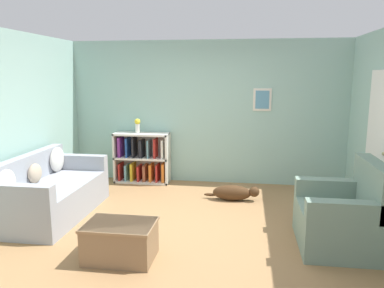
{
  "coord_description": "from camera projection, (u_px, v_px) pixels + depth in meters",
  "views": [
    {
      "loc": [
        0.73,
        -4.58,
        1.98
      ],
      "look_at": [
        0.0,
        0.4,
        1.05
      ],
      "focal_mm": 35.0,
      "sensor_mm": 36.0,
      "label": 1
    }
  ],
  "objects": [
    {
      "name": "bookshelf",
      "position": [
        142.0,
        159.0,
        6.98
      ],
      "size": [
        1.02,
        0.36,
        0.93
      ],
      "color": "silver",
      "rests_on": "ground_plane"
    },
    {
      "name": "vase",
      "position": [
        138.0,
        125.0,
        6.85
      ],
      "size": [
        0.11,
        0.11,
        0.27
      ],
      "color": "silver",
      "rests_on": "bookshelf"
    },
    {
      "name": "dog",
      "position": [
        234.0,
        193.0,
        5.98
      ],
      "size": [
        0.89,
        0.22,
        0.25
      ],
      "color": "#472D19",
      "rests_on": "ground_plane"
    },
    {
      "name": "coffee_table",
      "position": [
        120.0,
        240.0,
        4.06
      ],
      "size": [
        0.76,
        0.53,
        0.41
      ],
      "color": "#846647",
      "rests_on": "ground_plane"
    },
    {
      "name": "ground_plane",
      "position": [
        188.0,
        228.0,
        4.93
      ],
      "size": [
        14.0,
        14.0,
        0.0
      ],
      "primitive_type": "plane",
      "color": "#997047"
    },
    {
      "name": "wall_left",
      "position": [
        1.0,
        126.0,
        5.05
      ],
      "size": [
        0.13,
        5.0,
        2.6
      ],
      "color": "#93BCB2",
      "rests_on": "ground_plane"
    },
    {
      "name": "couch",
      "position": [
        50.0,
        193.0,
        5.32
      ],
      "size": [
        0.93,
        1.84,
        0.87
      ],
      "color": "#9399A3",
      "rests_on": "ground_plane"
    },
    {
      "name": "recliner_chair",
      "position": [
        344.0,
        217.0,
        4.33
      ],
      "size": [
        0.9,
        1.04,
        1.02
      ],
      "color": "gray",
      "rests_on": "ground_plane"
    },
    {
      "name": "wall_back",
      "position": [
        207.0,
        113.0,
        6.88
      ],
      "size": [
        5.6,
        0.13,
        2.6
      ],
      "color": "#93BCB2",
      "rests_on": "ground_plane"
    }
  ]
}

